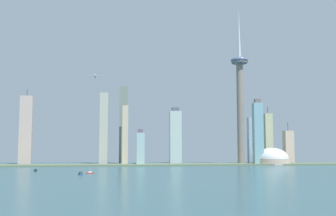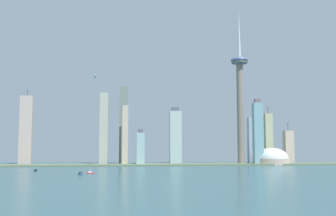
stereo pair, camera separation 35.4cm
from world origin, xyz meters
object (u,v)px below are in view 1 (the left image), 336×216
skyscraper_10 (258,133)px  boat_2 (36,170)px  skyscraper_2 (268,138)px  skyscraper_9 (125,135)px  skyscraper_12 (288,147)px  airplane (95,76)px  boat_3 (90,173)px  channel_buoy_0 (322,173)px  skyscraper_7 (140,148)px  stadium_dome (272,159)px  skyscraper_4 (175,136)px  skyscraper_8 (252,140)px  skyscraper_3 (26,130)px  skyscraper_6 (104,128)px  boat_4 (81,174)px  observation_tower (240,89)px  skyscraper_11 (123,125)px

skyscraper_10 → boat_2: size_ratio=11.05×
skyscraper_2 → skyscraper_9: 348.42m
skyscraper_9 → skyscraper_12: skyscraper_9 is taller
boat_2 → airplane: bearing=135.0°
boat_3 → skyscraper_10: bearing=-148.0°
channel_buoy_0 → skyscraper_7: bearing=133.8°
stadium_dome → skyscraper_4: (-202.30, 97.43, 51.88)m
stadium_dome → skyscraper_2: 89.46m
skyscraper_4 → skyscraper_8: bearing=-19.5°
skyscraper_3 → skyscraper_6: (167.61, 6.49, 4.82)m
skyscraper_7 → skyscraper_8: 262.80m
boat_4 → channel_buoy_0: size_ratio=7.62×
observation_tower → skyscraper_11: 278.53m
boat_2 → stadium_dome: bearing=101.9°
skyscraper_4 → skyscraper_11: (-125.10, -28.93, 25.27)m
skyscraper_3 → skyscraper_10: bearing=-6.3°
skyscraper_3 → skyscraper_10: 507.47m
skyscraper_12 → skyscraper_4: bearing=170.0°
stadium_dome → boat_4: bearing=-145.7°
skyscraper_8 → channel_buoy_0: skyscraper_8 is taller
skyscraper_3 → skyscraper_9: bearing=-5.8°
observation_tower → stadium_dome: size_ratio=4.69×
skyscraper_2 → channel_buoy_0: (-49.85, -347.37, -58.56)m
skyscraper_11 → boat_2: skyscraper_11 is taller
skyscraper_3 → channel_buoy_0: bearing=-32.1°
skyscraper_7 → skyscraper_11: bearing=117.6°
skyscraper_9 → skyscraper_4: bearing=31.5°
skyscraper_6 → skyscraper_7: bearing=-33.1°
skyscraper_2 → skyscraper_6: size_ratio=0.84×
skyscraper_6 → skyscraper_12: 434.81m
skyscraper_10 → skyscraper_12: (95.99, 61.39, -31.01)m
skyscraper_6 → skyscraper_3: bearing=-177.8°
skyscraper_9 → skyscraper_11: skyscraper_11 is taller
stadium_dome → skyscraper_7: size_ratio=1.00×
skyscraper_12 → stadium_dome: bearing=-140.4°
skyscraper_7 → boat_2: 252.73m
skyscraper_10 → skyscraper_9: bearing=173.4°
skyscraper_10 → skyscraper_6: bearing=169.6°
skyscraper_8 → skyscraper_7: bearing=-171.8°
skyscraper_10 → boat_4: skyscraper_10 is taller
skyscraper_10 → airplane: bearing=-172.1°
skyscraper_4 → skyscraper_9: 142.38m
skyscraper_8 → airplane: size_ratio=2.93×
skyscraper_12 → airplane: bearing=-166.2°
observation_tower → boat_2: 474.89m
observation_tower → boat_3: observation_tower is taller
observation_tower → boat_4: (-322.96, -276.17, -167.08)m
stadium_dome → boat_2: 502.68m
boat_3 → boat_2: bearing=-36.6°
skyscraper_9 → skyscraper_12: bearing=4.1°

